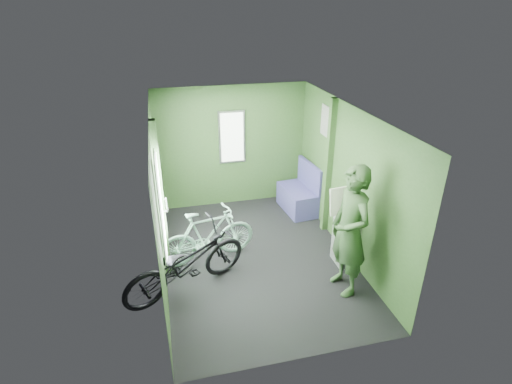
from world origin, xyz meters
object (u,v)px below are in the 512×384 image
bicycle_black (189,291)px  passenger (350,231)px  bicycle_mint (209,260)px  bench_seat (299,197)px  waste_box (346,236)px

bicycle_black → passenger: bearing=-126.5°
bicycle_mint → passenger: size_ratio=0.82×
bicycle_black → bench_seat: (2.26, 1.91, 0.28)m
bench_seat → passenger: bearing=-99.5°
bicycle_mint → waste_box: 2.13m
bicycle_mint → waste_box: bearing=-115.8°
bicycle_mint → bench_seat: (1.89, 1.24, 0.28)m
bicycle_mint → bench_seat: 2.28m
waste_box → bench_seat: (-0.11, 1.77, -0.19)m
passenger → bench_seat: bearing=169.2°
bicycle_black → passenger: 2.34m
bench_seat → bicycle_black: bearing=-145.6°
bicycle_mint → waste_box: waste_box is taller
bicycle_mint → bench_seat: bearing=-67.8°
bicycle_mint → passenger: bearing=-133.2°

